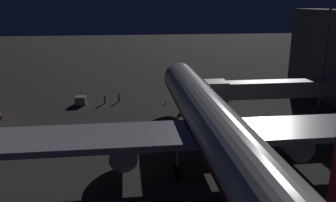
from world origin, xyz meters
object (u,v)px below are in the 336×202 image
apron_floodlight_mast (326,43)px  ground_crew_by_belt_loader (119,96)px  ground_crew_near_nose_gear (105,98)px  traffic_cone_nose_starboard (166,103)px  baggage_container_near_belt (81,100)px  traffic_cone_nose_port (189,102)px  airliner_at_gate (217,130)px  jet_bridge (271,89)px

apron_floodlight_mast → ground_crew_by_belt_loader: apron_floodlight_mast is taller
apron_floodlight_mast → ground_crew_near_nose_gear: apron_floodlight_mast is taller
ground_crew_near_nose_gear → traffic_cone_nose_starboard: (-11.40, 2.02, -0.77)m
baggage_container_near_belt → traffic_cone_nose_port: (-20.28, 1.91, -0.48)m
apron_floodlight_mast → ground_crew_near_nose_gear: 41.11m
baggage_container_near_belt → ground_crew_near_nose_gear: bearing=-178.6°
airliner_at_gate → ground_crew_by_belt_loader: 33.28m
apron_floodlight_mast → traffic_cone_nose_starboard: 30.36m
jet_bridge → ground_crew_near_nose_gear: (26.50, -14.12, -4.41)m
apron_floodlight_mast → traffic_cone_nose_port: 26.40m
ground_crew_by_belt_loader → traffic_cone_nose_port: size_ratio=3.24×
airliner_at_gate → ground_crew_near_nose_gear: 33.38m
jet_bridge → apron_floodlight_mast: (-12.60, -7.12, 6.20)m
jet_bridge → traffic_cone_nose_starboard: 20.03m
jet_bridge → apron_floodlight_mast: size_ratio=1.19×
baggage_container_near_belt → jet_bridge: bearing=155.7°
ground_crew_near_nose_gear → traffic_cone_nose_starboard: size_ratio=3.44×
baggage_container_near_belt → ground_crew_near_nose_gear: size_ratio=1.00×
jet_bridge → ground_crew_by_belt_loader: 28.57m
baggage_container_near_belt → ground_crew_near_nose_gear: 4.49m
ground_crew_by_belt_loader → traffic_cone_nose_starboard: 9.27m
airliner_at_gate → baggage_container_near_belt: size_ratio=30.96×
apron_floodlight_mast → ground_crew_by_belt_loader: (36.46, -7.94, -10.67)m
apron_floodlight_mast → traffic_cone_nose_starboard: (27.70, -4.98, -11.38)m
airliner_at_gate → ground_crew_by_belt_loader: airliner_at_gate is taller
airliner_at_gate → baggage_container_near_belt: 35.39m
traffic_cone_nose_port → traffic_cone_nose_starboard: same height
baggage_container_near_belt → traffic_cone_nose_starboard: baggage_container_near_belt is taller
airliner_at_gate → ground_crew_near_nose_gear: (13.60, -30.18, -4.28)m
baggage_container_near_belt → ground_crew_near_nose_gear: ground_crew_near_nose_gear is taller
traffic_cone_nose_port → traffic_cone_nose_starboard: 4.40m
baggage_container_near_belt → traffic_cone_nose_starboard: bearing=173.1°
baggage_container_near_belt → traffic_cone_nose_starboard: (-15.88, 1.91, -0.48)m
ground_crew_near_nose_gear → traffic_cone_nose_port: 15.95m
baggage_container_near_belt → ground_crew_by_belt_loader: ground_crew_by_belt_loader is taller
ground_crew_near_nose_gear → ground_crew_by_belt_loader: 2.80m
apron_floodlight_mast → traffic_cone_nose_port: (23.30, -4.98, -11.38)m
jet_bridge → baggage_container_near_belt: 34.32m
baggage_container_near_belt → ground_crew_by_belt_loader: size_ratio=1.06×
jet_bridge → traffic_cone_nose_starboard: jet_bridge is taller
apron_floodlight_mast → ground_crew_by_belt_loader: 38.81m
airliner_at_gate → traffic_cone_nose_starboard: size_ratio=106.73×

